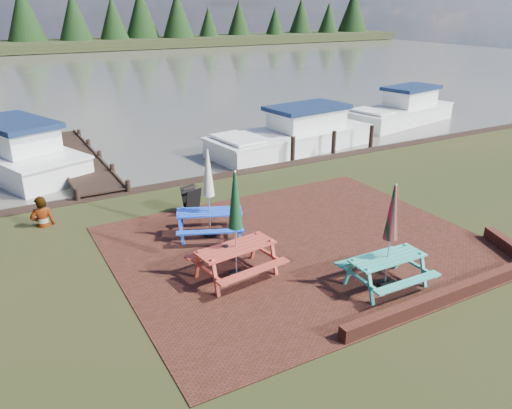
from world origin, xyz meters
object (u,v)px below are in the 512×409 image
object	(u,v)px
chalkboard	(191,200)
picnic_table_red	(236,242)
boat_far	(402,112)
picnic_table_teal	(388,252)
boat_near	(294,136)
jetty	(77,159)
person	(39,197)
boat_jetty	(11,153)
picnic_table_blue	(209,207)

from	to	relation	value
chalkboard	picnic_table_red	bearing A→B (deg)	-112.68
picnic_table_red	boat_far	distance (m)	18.39
picnic_table_teal	chalkboard	size ratio (longest dim) A/B	2.89
picnic_table_teal	boat_near	bearing A→B (deg)	67.39
boat_near	boat_far	xyz separation A→B (m)	(7.88, 1.61, 0.01)
picnic_table_red	chalkboard	xyz separation A→B (m)	(0.52, 3.87, -0.45)
jetty	picnic_table_red	bearing A→B (deg)	-82.60
jetty	boat_near	distance (m)	8.93
chalkboard	person	xyz separation A→B (m)	(-3.93, 1.15, 0.45)
jetty	boat_jetty	bearing A→B (deg)	160.43
jetty	boat_near	xyz separation A→B (m)	(8.69, -2.05, 0.29)
picnic_table_teal	picnic_table_blue	xyz separation A→B (m)	(-2.28, 4.15, 0.00)
picnic_table_teal	boat_far	world-z (taller)	picnic_table_teal
picnic_table_red	picnic_table_blue	distance (m)	2.24
picnic_table_red	boat_far	world-z (taller)	picnic_table_red
boat_far	picnic_table_teal	bearing A→B (deg)	123.16
picnic_table_teal	person	xyz separation A→B (m)	(-6.04, 6.96, 0.05)
boat_far	boat_jetty	bearing A→B (deg)	74.82
picnic_table_teal	boat_jetty	bearing A→B (deg)	115.63
boat_near	person	xyz separation A→B (m)	(-10.69, -3.77, 0.47)
jetty	person	distance (m)	6.20
picnic_table_red	jetty	bearing A→B (deg)	90.20
jetty	boat_far	distance (m)	16.57
picnic_table_blue	boat_far	distance (m)	16.92
picnic_table_red	boat_jetty	xyz separation A→B (m)	(-3.65, 11.64, -0.41)
boat_near	person	world-z (taller)	person
picnic_table_red	person	world-z (taller)	picnic_table_red
picnic_table_blue	boat_near	distance (m)	9.56
boat_near	chalkboard	bearing A→B (deg)	118.95
jetty	boat_jetty	xyz separation A→B (m)	(-2.24, 0.80, 0.34)
person	boat_jetty	bearing A→B (deg)	-81.76
chalkboard	boat_far	size ratio (longest dim) A/B	0.12
boat_jetty	person	world-z (taller)	boat_jetty
picnic_table_teal	boat_far	distance (m)	17.59
picnic_table_teal	picnic_table_blue	distance (m)	4.73
picnic_table_blue	person	xyz separation A→B (m)	(-3.76, 2.81, 0.05)
picnic_table_blue	person	bearing A→B (deg)	166.26
boat_far	person	world-z (taller)	person
chalkboard	picnic_table_teal	bearing A→B (deg)	-85.03
picnic_table_teal	boat_far	size ratio (longest dim) A/B	0.34
picnic_table_blue	boat_near	world-z (taller)	picnic_table_blue
chalkboard	person	size ratio (longest dim) A/B	0.47
boat_near	person	size ratio (longest dim) A/B	4.43
picnic_table_red	picnic_table_blue	bearing A→B (deg)	73.75
picnic_table_blue	chalkboard	distance (m)	1.71
picnic_table_red	jetty	world-z (taller)	picnic_table_red
picnic_table_teal	jetty	size ratio (longest dim) A/B	0.26
picnic_table_blue	boat_near	xyz separation A→B (m)	(6.93, 6.58, -0.42)
boat_jetty	person	bearing A→B (deg)	-108.47
boat_jetty	picnic_table_teal	bearing A→B (deg)	-85.68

